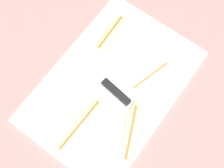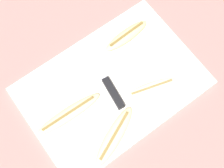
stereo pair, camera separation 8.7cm
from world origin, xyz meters
TOP-DOWN VIEW (x-y plane):
  - ground_plane at (0.00, 0.00)m, footprint 4.00×4.00m
  - cutting_board at (0.00, 0.00)m, footprint 0.50×0.34m
  - knife at (-0.01, 0.00)m, footprint 0.05×0.24m
  - banana_mellow_near at (-0.15, -0.00)m, footprint 0.20×0.04m
  - banana_pale_long at (0.08, -0.07)m, footprint 0.16×0.08m
  - banana_spotted_left at (0.12, 0.10)m, footprint 0.16×0.05m
  - banana_ripe_center at (-0.08, -0.12)m, footprint 0.18×0.11m

SIDE VIEW (x-z plane):
  - ground_plane at x=0.00m, z-range 0.00..0.00m
  - cutting_board at x=0.00m, z-range 0.00..0.01m
  - knife at x=-0.01m, z-range 0.01..0.03m
  - banana_pale_long at x=0.08m, z-range 0.01..0.03m
  - banana_mellow_near at x=-0.15m, z-range 0.01..0.03m
  - banana_spotted_left at x=0.12m, z-range 0.01..0.03m
  - banana_ripe_center at x=-0.08m, z-range 0.01..0.03m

